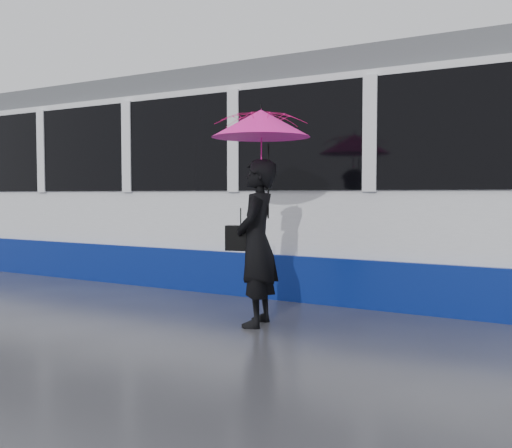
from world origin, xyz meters
The scene contains 6 objects.
ground centered at (0.00, 0.00, 0.00)m, with size 90.00×90.00×0.00m, color #2D2D32.
rails centered at (0.00, 2.50, 0.01)m, with size 34.00×1.51×0.02m.
tram centered at (-3.84, 2.50, 1.64)m, with size 26.00×2.56×3.35m.
woman centered at (0.88, -0.20, 0.91)m, with size 0.67×0.44×1.83m, color black.
umbrella centered at (0.93, -0.20, 2.00)m, with size 1.31×1.31×1.23m.
handbag centered at (0.66, -0.18, 0.96)m, with size 0.35×0.22×0.46m.
Camera 1 is at (3.97, -5.61, 1.45)m, focal length 40.00 mm.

